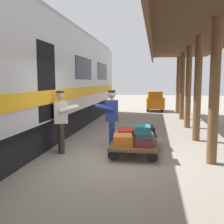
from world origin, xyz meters
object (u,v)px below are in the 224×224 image
object	(u,v)px
suitcase_black_hardshell	(146,131)
baggage_tug	(155,102)
suitcase_teal_softside	(142,129)
porter_in_overalls	(111,117)
suitcase_brown_leather	(128,132)
suitcase_red_plastic	(125,134)
suitcase_orange_carryall	(123,140)
suitcase_burgundy_valise	(144,142)
porter_by_door	(62,119)
luggage_cart	(135,142)
suitcase_gray_aluminum	(145,137)
suitcase_slate_roller	(143,136)

from	to	relation	value
suitcase_black_hardshell	baggage_tug	bearing A→B (deg)	-91.51
suitcase_teal_softside	porter_in_overalls	bearing A→B (deg)	-41.17
suitcase_brown_leather	suitcase_red_plastic	xyz separation A→B (m)	(-0.00, 0.58, 0.04)
suitcase_orange_carryall	suitcase_teal_softside	world-z (taller)	suitcase_teal_softside
suitcase_burgundy_valise	suitcase_red_plastic	xyz separation A→B (m)	(0.54, -0.58, 0.07)
suitcase_black_hardshell	porter_by_door	distance (m)	2.48
luggage_cart	suitcase_gray_aluminum	distance (m)	0.31
porter_in_overalls	suitcase_orange_carryall	bearing A→B (deg)	117.86
suitcase_slate_roller	porter_in_overalls	distance (m)	1.32
suitcase_brown_leather	suitcase_teal_softside	world-z (taller)	suitcase_teal_softside
suitcase_burgundy_valise	suitcase_gray_aluminum	distance (m)	0.58
suitcase_burgundy_valise	porter_in_overalls	distance (m)	1.40
suitcase_brown_leather	suitcase_gray_aluminum	world-z (taller)	same
suitcase_brown_leather	porter_in_overalls	size ratio (longest dim) A/B	0.28
suitcase_black_hardshell	suitcase_gray_aluminum	bearing A→B (deg)	90.00
suitcase_burgundy_valise	porter_by_door	world-z (taller)	porter_by_door
suitcase_black_hardshell	suitcase_slate_roller	xyz separation A→B (m)	(0.02, 1.14, 0.09)
suitcase_orange_carryall	suitcase_slate_roller	distance (m)	0.53
suitcase_brown_leather	suitcase_teal_softside	size ratio (longest dim) A/B	0.92
suitcase_black_hardshell	suitcase_teal_softside	bearing A→B (deg)	87.51
suitcase_teal_softside	porter_in_overalls	xyz separation A→B (m)	(0.94, -0.82, 0.17)
suitcase_orange_carryall	suitcase_brown_leather	bearing A→B (deg)	-90.00
suitcase_burgundy_valise	porter_by_door	size ratio (longest dim) A/B	0.32
suitcase_red_plastic	suitcase_gray_aluminum	bearing A→B (deg)	-180.00
suitcase_brown_leather	baggage_tug	size ratio (longest dim) A/B	0.27
suitcase_black_hardshell	suitcase_slate_roller	distance (m)	1.15
luggage_cart	suitcase_slate_roller	world-z (taller)	suitcase_slate_roller
suitcase_burgundy_valise	porter_by_door	distance (m)	2.33
suitcase_slate_roller	suitcase_teal_softside	world-z (taller)	suitcase_teal_softside
suitcase_black_hardshell	suitcase_teal_softside	distance (m)	1.16
porter_by_door	suitcase_brown_leather	bearing A→B (deg)	-151.64
suitcase_black_hardshell	baggage_tug	size ratio (longest dim) A/B	0.28
suitcase_red_plastic	suitcase_slate_roller	bearing A→B (deg)	132.57
suitcase_black_hardshell	suitcase_slate_roller	size ratio (longest dim) A/B	1.19
suitcase_burgundy_valise	suitcase_gray_aluminum	bearing A→B (deg)	-90.00
suitcase_brown_leather	suitcase_gray_aluminum	distance (m)	0.79
suitcase_teal_softside	porter_in_overalls	size ratio (longest dim) A/B	0.31
porter_in_overalls	suitcase_teal_softside	bearing A→B (deg)	138.83
suitcase_slate_roller	porter_by_door	xyz separation A→B (m)	(2.24, -0.22, 0.34)
suitcase_slate_roller	suitcase_teal_softside	xyz separation A→B (m)	(0.03, -0.01, 0.17)
porter_in_overalls	suitcase_gray_aluminum	bearing A→B (deg)	164.75
suitcase_burgundy_valise	suitcase_brown_leather	bearing A→B (deg)	-64.90
suitcase_slate_roller	porter_by_door	size ratio (longest dim) A/B	0.25
baggage_tug	suitcase_gray_aluminum	bearing A→B (deg)	88.58
suitcase_brown_leather	porter_in_overalls	bearing A→B (deg)	34.54
suitcase_gray_aluminum	suitcase_teal_softside	distance (m)	0.63
suitcase_gray_aluminum	suitcase_black_hardshell	xyz separation A→B (m)	(0.00, -0.58, 0.04)
luggage_cart	suitcase_orange_carryall	xyz separation A→B (m)	(0.27, 0.58, 0.18)
suitcase_red_plastic	suitcase_black_hardshell	xyz separation A→B (m)	(-0.54, -0.58, -0.00)
porter_by_door	suitcase_slate_roller	bearing A→B (deg)	174.50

